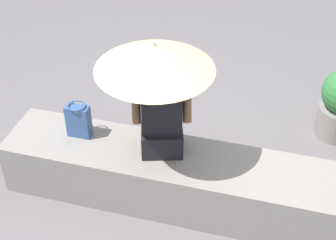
{
  "coord_description": "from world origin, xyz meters",
  "views": [
    {
      "loc": [
        -0.77,
        2.99,
        3.26
      ],
      "look_at": [
        0.06,
        -0.03,
        0.84
      ],
      "focal_mm": 53.35,
      "sensor_mm": 36.0,
      "label": 1
    }
  ],
  "objects": [
    {
      "name": "handbag_black",
      "position": [
        0.86,
        -0.06,
        0.65
      ],
      "size": [
        0.2,
        0.15,
        0.32
      ],
      "color": "#335184",
      "rests_on": "stone_bench"
    },
    {
      "name": "person_seated",
      "position": [
        0.12,
        -0.06,
        0.88
      ],
      "size": [
        0.51,
        0.37,
        0.9
      ],
      "color": "black",
      "rests_on": "stone_bench"
    },
    {
      "name": "ground_plane",
      "position": [
        0.0,
        0.0,
        0.0
      ],
      "size": [
        14.0,
        14.0,
        0.0
      ],
      "primitive_type": "plane",
      "color": "#605B5E"
    },
    {
      "name": "stone_bench",
      "position": [
        0.0,
        0.0,
        0.25
      ],
      "size": [
        2.95,
        0.61,
        0.49
      ],
      "primitive_type": "cube",
      "color": "gray",
      "rests_on": "ground"
    },
    {
      "name": "parasol",
      "position": [
        0.15,
        0.02,
        1.43
      ],
      "size": [
        0.9,
        0.9,
        1.07
      ],
      "color": "#B7B7BC",
      "rests_on": "stone_bench"
    }
  ]
}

